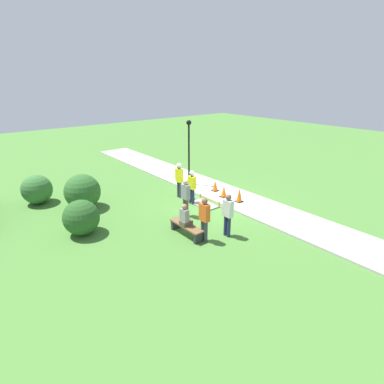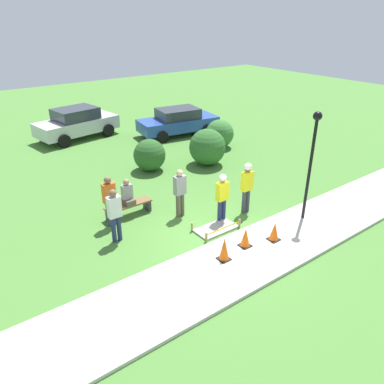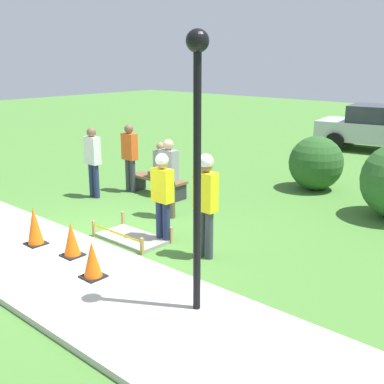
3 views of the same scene
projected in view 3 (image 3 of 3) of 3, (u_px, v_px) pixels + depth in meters
ground_plane at (100, 245)px, 8.99m from camera, size 60.00×60.00×0.00m
sidewalk at (44, 262)px, 8.14m from camera, size 28.00×2.34×0.10m
wet_concrete_patch at (132, 238)px, 9.25m from camera, size 1.43×0.79×0.32m
traffic_cone_near_patch at (35, 226)px, 8.67m from camera, size 0.34×0.34×0.71m
traffic_cone_far_patch at (72, 240)px, 8.18m from camera, size 0.34×0.34×0.60m
traffic_cone_sidewalk_edge at (92, 260)px, 7.38m from camera, size 0.34×0.34×0.59m
park_bench at (158, 183)px, 12.14m from camera, size 1.65×0.44×0.45m
person_seated_on_bench at (160, 164)px, 12.03m from camera, size 0.36×0.44×0.89m
worker_supervisor at (162, 190)px, 8.90m from camera, size 0.40×0.25×1.71m
worker_assistant at (206, 196)px, 8.16m from camera, size 0.40×0.27×1.85m
bystander_in_orange_shirt at (130, 154)px, 12.27m from camera, size 0.40×0.23×1.75m
bystander_in_gray_shirt at (93, 158)px, 11.76m from camera, size 0.40×0.23×1.75m
bystander_in_white_shirt at (169, 174)px, 10.29m from camera, size 0.40×0.23×1.72m
lamppost_near at (197, 133)px, 5.90m from camera, size 0.28×0.28×3.62m
parked_car_silver at (380, 128)px, 17.67m from camera, size 4.61×2.64×1.66m
shrub_rounded_near at (316, 163)px, 12.55m from camera, size 1.41×1.41×1.41m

